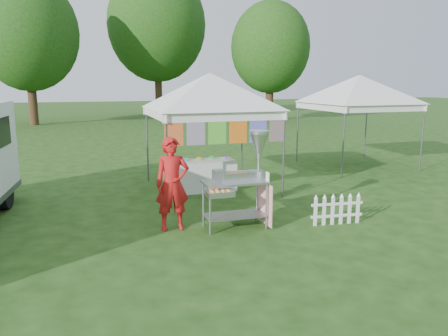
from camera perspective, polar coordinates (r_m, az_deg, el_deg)
name	(u,v)px	position (r m, az deg, el deg)	size (l,w,h in m)	color
ground	(263,230)	(8.43, 5.10, -8.04)	(120.00, 120.00, 0.00)	#1F3F12
canopy_main	(210,73)	(11.26, -1.87, 12.27)	(4.24, 4.24, 3.45)	#59595E
canopy_right	(360,75)	(15.06, 17.28, 11.51)	(4.24, 4.24, 3.45)	#59595E
tree_left	(27,33)	(31.57, -24.34, 15.76)	(6.40, 6.40, 9.53)	#362513
tree_mid	(157,25)	(36.10, -8.78, 17.96)	(7.60, 7.60, 11.52)	#362513
tree_right	(270,48)	(32.22, 6.09, 15.37)	(5.60, 5.60, 8.42)	#362513
donut_cart	(245,172)	(8.29, 2.72, -0.48)	(1.36, 0.89, 1.86)	gray
vendor	(172,184)	(8.25, -6.76, -2.09)	(0.65, 0.42, 1.77)	red
picket_fence	(337,210)	(8.90, 14.53, -5.38)	(1.08, 0.15, 0.56)	white
display_table	(200,176)	(11.27, -3.17, -1.01)	(1.80, 0.70, 0.79)	white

